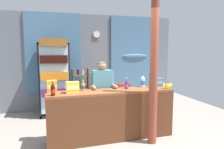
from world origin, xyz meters
The scene contains 17 objects.
ground_plane centered at (0.00, 1.13, 0.00)m, with size 7.32×7.32×0.00m, color gray.
back_wall_curtained centered at (0.02, 2.86, 1.44)m, with size 5.24×0.22×2.81m.
stall_counter centered at (-0.09, 0.35, 0.58)m, with size 2.47×0.49×0.98m.
timber_post centered at (0.59, 0.04, 1.27)m, with size 0.18×0.16×2.66m.
drink_fridge centered at (-1.14, 2.31, 1.13)m, with size 0.79×0.76×2.06m.
bottle_shelf_rack centered at (-0.42, 2.48, 0.64)m, with size 0.48×0.28×1.23m.
plastic_lawn_chair centered at (0.69, 1.94, 0.49)m, with size 0.57×0.57×0.86m.
shopkeeper centered at (-0.19, 0.85, 0.96)m, with size 0.53×0.42×1.52m.
soda_bottle_water centered at (0.65, 0.61, 1.10)m, with size 0.09×0.09×0.29m.
soda_bottle_lime_soda centered at (0.78, 0.48, 1.07)m, with size 0.07×0.07×0.21m.
soda_bottle_grape_soda centered at (0.24, 0.50, 1.08)m, with size 0.07×0.07×0.23m.
soda_bottle_cola centered at (-1.20, 0.31, 1.09)m, with size 0.08×0.08×0.26m.
soda_bottle_orange_soda centered at (-0.63, 0.59, 1.06)m, with size 0.07×0.07×0.21m.
snack_box_instant_noodle centered at (-0.85, 0.44, 1.08)m, with size 0.24×0.15×0.21m.
snack_box_biscuit centered at (0.98, 0.61, 1.07)m, with size 0.21×0.15×0.18m.
snack_box_choco_powder centered at (-1.21, 0.62, 1.09)m, with size 0.18×0.16×0.22m.
banana_bunch centered at (1.04, 0.28, 1.04)m, with size 0.26×0.06×0.16m.
Camera 1 is at (-1.21, -3.29, 1.77)m, focal length 32.54 mm.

